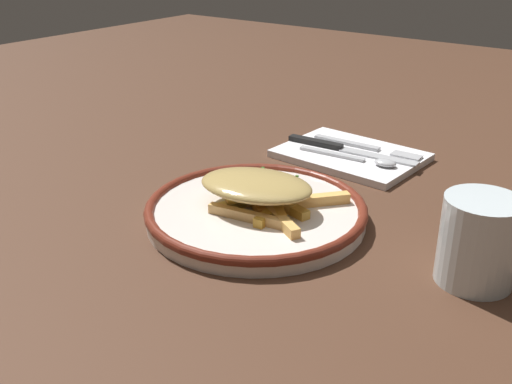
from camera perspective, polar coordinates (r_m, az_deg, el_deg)
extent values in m
plane|color=#4B2E1F|center=(0.73, 0.00, -2.70)|extent=(2.60, 2.60, 0.00)
cylinder|color=silver|center=(0.72, 0.00, -2.08)|extent=(0.26, 0.26, 0.02)
torus|color=maroon|center=(0.72, 0.00, -1.46)|extent=(0.27, 0.27, 0.01)
cube|color=gold|center=(0.79, -0.55, 1.31)|extent=(0.05, 0.07, 0.01)
cube|color=#F2B65C|center=(0.72, 5.53, -0.80)|extent=(0.08, 0.07, 0.01)
cube|color=gold|center=(0.71, 1.75, -1.21)|extent=(0.06, 0.07, 0.01)
cube|color=#E7B366|center=(0.69, -0.98, -2.26)|extent=(0.02, 0.10, 0.01)
cube|color=gold|center=(0.73, 0.14, -0.48)|extent=(0.07, 0.03, 0.01)
cube|color=#E3C35E|center=(0.72, -0.96, -0.84)|extent=(0.08, 0.04, 0.01)
cube|color=orange|center=(0.72, -0.01, -1.02)|extent=(0.05, 0.05, 0.01)
cube|color=gold|center=(0.71, -0.20, -0.06)|extent=(0.07, 0.05, 0.01)
cube|color=gold|center=(0.72, 2.41, -1.04)|extent=(0.04, 0.09, 0.01)
cube|color=gold|center=(0.75, 1.47, 0.12)|extent=(0.02, 0.07, 0.01)
cube|color=#F0BE5E|center=(0.73, 0.73, -0.46)|extent=(0.03, 0.09, 0.01)
cube|color=#E7AE57|center=(0.68, 2.27, -2.58)|extent=(0.05, 0.08, 0.01)
cube|color=gold|center=(0.70, 1.75, -1.70)|extent=(0.09, 0.02, 0.01)
cube|color=#F1B75B|center=(0.72, 0.27, -0.77)|extent=(0.06, 0.06, 0.01)
ellipsoid|color=tan|center=(0.71, -0.32, 0.66)|extent=(0.12, 0.15, 0.02)
cube|color=#306A24|center=(0.74, 0.66, 2.31)|extent=(0.00, 0.00, 0.00)
cube|color=#325C1A|center=(0.72, 3.92, 1.51)|extent=(0.00, 0.00, 0.00)
cube|color=#29622B|center=(0.69, -0.19, 0.48)|extent=(0.00, 0.00, 0.00)
cube|color=#256532|center=(0.72, -2.65, 1.71)|extent=(0.00, 0.00, 0.00)
cube|color=white|center=(0.93, 8.94, 3.47)|extent=(0.16, 0.21, 0.01)
cube|color=silver|center=(0.96, 8.59, 4.65)|extent=(0.02, 0.11, 0.01)
cube|color=silver|center=(0.92, 14.08, 3.35)|extent=(0.02, 0.04, 0.00)
cube|color=black|center=(0.95, 5.68, 4.72)|extent=(0.02, 0.09, 0.01)
cube|color=silver|center=(0.91, 11.54, 3.31)|extent=(0.03, 0.12, 0.00)
cube|color=silver|center=(0.91, 7.20, 3.62)|extent=(0.02, 0.10, 0.00)
ellipsoid|color=silver|center=(0.88, 12.16, 2.72)|extent=(0.02, 0.03, 0.01)
cylinder|color=silver|center=(0.63, 20.38, -4.38)|extent=(0.08, 0.08, 0.09)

